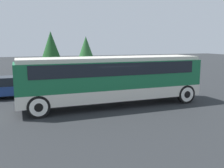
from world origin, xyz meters
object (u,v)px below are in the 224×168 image
Objects in this scene: tour_bus at (113,76)px; parked_car_mid at (115,79)px; parked_car_far at (8,87)px; parked_car_near at (38,78)px.

parked_car_mid is at bearing 67.78° from tour_bus.
tour_bus is 2.51× the size of parked_car_far.
parked_car_near is 6.88m from parked_car_mid.
parked_car_near is 1.11× the size of parked_car_mid.
tour_bus is 2.47× the size of parked_car_near.
parked_car_mid is (6.02, -3.33, 0.09)m from parked_car_near.
tour_bus is 6.26m from parked_car_mid.
tour_bus is at bearing -112.22° from parked_car_mid.
parked_car_near is at bearing 112.17° from tour_bus.
parked_car_mid reaches higher than parked_car_far.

